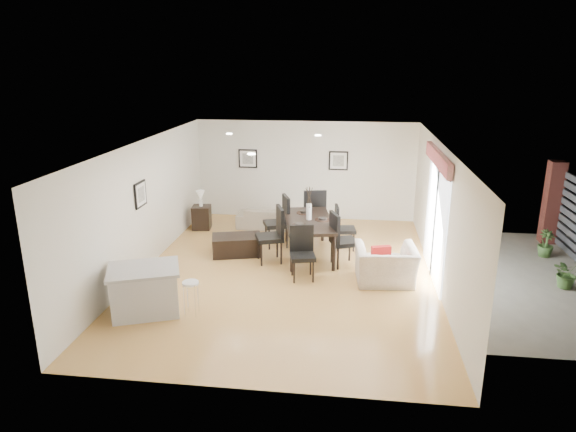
# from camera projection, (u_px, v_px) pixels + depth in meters

# --- Properties ---
(ground) EXTENTS (8.00, 8.00, 0.00)m
(ground) POSITION_uv_depth(u_px,v_px,m) (287.00, 273.00, 10.71)
(ground) COLOR tan
(ground) RESTS_ON ground
(wall_back) EXTENTS (6.00, 0.04, 2.70)m
(wall_back) POSITION_uv_depth(u_px,v_px,m) (305.00, 170.00, 14.11)
(wall_back) COLOR silver
(wall_back) RESTS_ON ground
(wall_front) EXTENTS (6.00, 0.04, 2.70)m
(wall_front) POSITION_uv_depth(u_px,v_px,m) (247.00, 298.00, 6.52)
(wall_front) COLOR silver
(wall_front) RESTS_ON ground
(wall_left) EXTENTS (0.04, 8.00, 2.70)m
(wall_left) POSITION_uv_depth(u_px,v_px,m) (144.00, 206.00, 10.68)
(wall_left) COLOR silver
(wall_left) RESTS_ON ground
(wall_right) EXTENTS (0.04, 8.00, 2.70)m
(wall_right) POSITION_uv_depth(u_px,v_px,m) (440.00, 216.00, 9.95)
(wall_right) COLOR silver
(wall_right) RESTS_ON ground
(ceiling) EXTENTS (6.00, 8.00, 0.02)m
(ceiling) POSITION_uv_depth(u_px,v_px,m) (287.00, 144.00, 9.92)
(ceiling) COLOR white
(ceiling) RESTS_ON wall_back
(sofa) EXTENTS (1.90, 0.79, 0.55)m
(sofa) POSITION_uv_depth(u_px,v_px,m) (273.00, 218.00, 13.53)
(sofa) COLOR gray
(sofa) RESTS_ON ground
(armchair) EXTENTS (1.25, 1.11, 0.75)m
(armchair) POSITION_uv_depth(u_px,v_px,m) (385.00, 265.00, 10.13)
(armchair) COLOR #F0E2CF
(armchair) RESTS_ON ground
(courtyard_plant_a) EXTENTS (0.67, 0.62, 0.60)m
(courtyard_plant_a) POSITION_uv_depth(u_px,v_px,m) (567.00, 273.00, 9.94)
(courtyard_plant_a) COLOR #395926
(courtyard_plant_a) RESTS_ON ground
(courtyard_plant_b) EXTENTS (0.44, 0.44, 0.62)m
(courtyard_plant_b) POSITION_uv_depth(u_px,v_px,m) (546.00, 243.00, 11.53)
(courtyard_plant_b) COLOR #395926
(courtyard_plant_b) RESTS_ON ground
(dining_table) EXTENTS (1.37, 2.18, 0.85)m
(dining_table) POSITION_uv_depth(u_px,v_px,m) (309.00, 223.00, 11.48)
(dining_table) COLOR black
(dining_table) RESTS_ON ground
(dining_chair_wnear) EXTENTS (0.71, 0.71, 1.23)m
(dining_chair_wnear) POSITION_uv_depth(u_px,v_px,m) (274.00, 232.00, 11.14)
(dining_chair_wnear) COLOR black
(dining_chair_wnear) RESTS_ON ground
(dining_chair_wfar) EXTENTS (0.70, 0.70, 1.22)m
(dining_chair_wfar) POSITION_uv_depth(u_px,v_px,m) (281.00, 218.00, 12.11)
(dining_chair_wfar) COLOR black
(dining_chair_wfar) RESTS_ON ground
(dining_chair_enear) EXTENTS (0.69, 0.69, 1.18)m
(dining_chair_enear) POSITION_uv_depth(u_px,v_px,m) (340.00, 237.00, 10.91)
(dining_chair_enear) COLOR black
(dining_chair_enear) RESTS_ON ground
(dining_chair_efar) EXTENTS (0.53, 0.53, 1.05)m
(dining_chair_efar) POSITION_uv_depth(u_px,v_px,m) (341.00, 225.00, 11.92)
(dining_chair_efar) COLOR black
(dining_chair_efar) RESTS_ON ground
(dining_chair_head) EXTENTS (0.58, 0.58, 1.08)m
(dining_chair_head) POSITION_uv_depth(u_px,v_px,m) (302.00, 249.00, 10.33)
(dining_chair_head) COLOR black
(dining_chair_head) RESTS_ON ground
(dining_chair_foot) EXTENTS (0.67, 0.67, 1.24)m
(dining_chair_foot) POSITION_uv_depth(u_px,v_px,m) (314.00, 211.00, 12.69)
(dining_chair_foot) COLOR black
(dining_chair_foot) RESTS_ON ground
(vase) EXTENTS (0.82, 1.34, 0.75)m
(vase) POSITION_uv_depth(u_px,v_px,m) (309.00, 205.00, 11.36)
(vase) COLOR white
(vase) RESTS_ON dining_table
(coffee_table) EXTENTS (1.23, 0.92, 0.44)m
(coffee_table) POSITION_uv_depth(u_px,v_px,m) (237.00, 245.00, 11.69)
(coffee_table) COLOR black
(coffee_table) RESTS_ON ground
(side_table) EXTENTS (0.51, 0.51, 0.61)m
(side_table) POSITION_uv_depth(u_px,v_px,m) (202.00, 217.00, 13.46)
(side_table) COLOR black
(side_table) RESTS_ON ground
(table_lamp) EXTENTS (0.22, 0.22, 0.42)m
(table_lamp) POSITION_uv_depth(u_px,v_px,m) (201.00, 196.00, 13.29)
(table_lamp) COLOR white
(table_lamp) RESTS_ON side_table
(cushion) EXTENTS (0.39, 0.22, 0.38)m
(cushion) POSITION_uv_depth(u_px,v_px,m) (381.00, 255.00, 9.97)
(cushion) COLOR #AB1816
(cushion) RESTS_ON armchair
(kitchen_island) EXTENTS (1.44, 1.28, 0.84)m
(kitchen_island) POSITION_uv_depth(u_px,v_px,m) (145.00, 290.00, 8.93)
(kitchen_island) COLOR #BCBCBE
(kitchen_island) RESTS_ON ground
(bar_stool) EXTENTS (0.28, 0.28, 0.62)m
(bar_stool) POSITION_uv_depth(u_px,v_px,m) (191.00, 287.00, 8.79)
(bar_stool) COLOR white
(bar_stool) RESTS_ON ground
(framed_print_back_left) EXTENTS (0.52, 0.04, 0.52)m
(framed_print_back_left) POSITION_uv_depth(u_px,v_px,m) (248.00, 159.00, 14.19)
(framed_print_back_left) COLOR black
(framed_print_back_left) RESTS_ON wall_back
(framed_print_back_right) EXTENTS (0.52, 0.04, 0.52)m
(framed_print_back_right) POSITION_uv_depth(u_px,v_px,m) (338.00, 161.00, 13.89)
(framed_print_back_right) COLOR black
(framed_print_back_right) RESTS_ON wall_back
(framed_print_left_wall) EXTENTS (0.04, 0.52, 0.52)m
(framed_print_left_wall) POSITION_uv_depth(u_px,v_px,m) (140.00, 194.00, 10.39)
(framed_print_left_wall) COLOR black
(framed_print_left_wall) RESTS_ON wall_left
(sliding_door) EXTENTS (0.12, 2.70, 2.57)m
(sliding_door) POSITION_uv_depth(u_px,v_px,m) (437.00, 197.00, 10.15)
(sliding_door) COLOR white
(sliding_door) RESTS_ON wall_right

